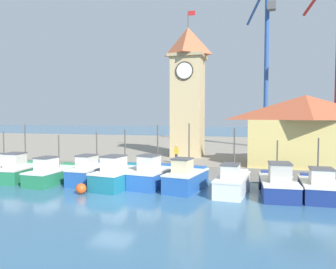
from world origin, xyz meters
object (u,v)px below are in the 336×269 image
Objects in this scene: fishing_boat_right_outer at (232,182)px; fishing_boat_far_right at (278,184)px; port_crane_near at (265,83)px; fishing_boat_end_right at (319,187)px; warehouse_right at (305,129)px; dock_worker_near_tower at (176,154)px; fishing_boat_mid_right at (154,175)px; clock_tower at (188,88)px; fishing_boat_left_inner at (53,174)px; fishing_boat_mid_left at (93,172)px; fishing_boat_center at (120,176)px; fishing_boat_left_outer at (21,171)px; fishing_boat_right_inner at (186,178)px; mooring_buoy at (81,189)px.

fishing_boat_right_outer reaches higher than fishing_boat_far_right.
fishing_boat_end_right is at bearing -82.38° from port_crane_near.
warehouse_right is 5.81× the size of dock_worker_near_tower.
fishing_boat_mid_right is 0.52× the size of warehouse_right.
clock_tower reaches higher than fishing_boat_far_right.
fishing_boat_mid_left is (2.84, 0.91, 0.08)m from fishing_boat_left_inner.
fishing_boat_left_inner is 5.53m from fishing_boat_center.
fishing_boat_far_right is (19.54, 0.23, -0.03)m from fishing_boat_left_outer.
fishing_boat_left_inner is 2.98m from fishing_boat_mid_left.
fishing_boat_left_inner is at bearing -173.51° from fishing_boat_mid_right.
mooring_buoy is (-6.39, -3.04, -0.46)m from fishing_boat_right_inner.
fishing_boat_right_outer is 10.00m from mooring_buoy.
fishing_boat_center is 1.02× the size of fishing_boat_far_right.
mooring_buoy is at bearing -22.03° from fishing_boat_left_outer.
fishing_boat_left_inner is 0.24× the size of port_crane_near.
fishing_boat_left_outer is 1.03× the size of fishing_boat_end_right.
port_crane_near is at bearing 97.62° from fishing_boat_end_right.
fishing_boat_right_inner is 0.32× the size of clock_tower.
warehouse_right is at bearing -16.94° from clock_tower.
fishing_boat_left_inner is 3.18× the size of dock_worker_near_tower.
port_crane_near is (2.32, 22.40, 8.64)m from fishing_boat_right_outer.
fishing_boat_mid_right is at bearing 3.79° from fishing_boat_left_outer.
clock_tower is 0.69× the size of port_crane_near.
fishing_boat_center is (5.53, 0.05, 0.11)m from fishing_boat_left_inner.
fishing_boat_left_inner is (3.11, -0.16, -0.05)m from fishing_boat_left_outer.
mooring_buoy is at bearing -115.20° from port_crane_near.
fishing_boat_right_inner reaches higher than fishing_boat_mid_left.
fishing_boat_mid_right is 11.03m from fishing_boat_end_right.
warehouse_right reaches higher than fishing_boat_mid_right.
warehouse_right is (0.01, 7.20, 3.35)m from fishing_boat_end_right.
fishing_boat_far_right is at bearing 1.36° from fishing_boat_left_inner.
fishing_boat_mid_left reaches higher than fishing_boat_far_right.
fishing_boat_far_right is (6.07, 0.06, -0.07)m from fishing_boat_right_inner.
fishing_boat_mid_left is at bearing 7.09° from fishing_boat_left_outer.
fishing_boat_right_inner is 1.02× the size of fishing_boat_end_right.
fishing_boat_center is at bearing 60.48° from mooring_buoy.
port_crane_near is at bearing 64.80° from mooring_buoy.
fishing_boat_center is at bearing -176.64° from fishing_boat_right_inner.
port_crane_near is at bearing 66.98° from dock_worker_near_tower.
fishing_boat_right_inner is at bearing -12.38° from fishing_boat_mid_right.
fishing_boat_mid_right is 5.29m from mooring_buoy.
port_crane_near is at bearing 49.73° from fishing_boat_left_outer.
mooring_buoy is at bearing -154.56° from fishing_boat_right_inner.
dock_worker_near_tower is (0.24, -5.62, -6.01)m from clock_tower.
fishing_boat_mid_left is 7.11m from dock_worker_near_tower.
clock_tower is (5.36, 9.84, 7.15)m from fishing_boat_mid_left.
fishing_boat_right_outer is at bearing 0.68° from fishing_boat_left_inner.
fishing_boat_center is at bearing -178.91° from fishing_boat_end_right.
fishing_boat_left_inner is 18.84m from fishing_boat_end_right.
fishing_boat_right_inner is at bearing 0.72° from fishing_boat_left_outer.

